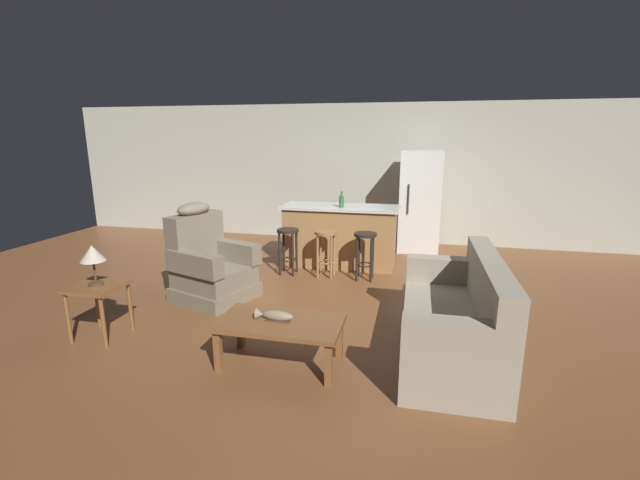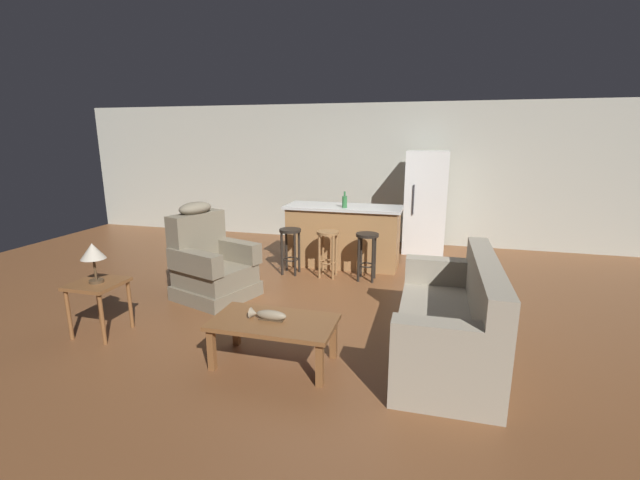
# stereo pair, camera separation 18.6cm
# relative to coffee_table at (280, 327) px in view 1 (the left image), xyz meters

# --- Properties ---
(ground_plane) EXTENTS (12.00, 12.00, 0.00)m
(ground_plane) POSITION_rel_coffee_table_xyz_m (-0.05, 1.79, -0.36)
(ground_plane) COLOR brown
(back_wall) EXTENTS (12.00, 0.05, 2.60)m
(back_wall) POSITION_rel_coffee_table_xyz_m (-0.05, 4.91, 0.94)
(back_wall) COLOR #B2B2A3
(back_wall) RESTS_ON ground_plane
(coffee_table) EXTENTS (1.10, 0.60, 0.42)m
(coffee_table) POSITION_rel_coffee_table_xyz_m (0.00, 0.00, 0.00)
(coffee_table) COLOR brown
(coffee_table) RESTS_ON ground_plane
(fish_figurine) EXTENTS (0.34, 0.10, 0.10)m
(fish_figurine) POSITION_rel_coffee_table_xyz_m (-0.05, 0.00, 0.10)
(fish_figurine) COLOR #4C3823
(fish_figurine) RESTS_ON coffee_table
(couch) EXTENTS (0.86, 1.91, 0.94)m
(couch) POSITION_rel_coffee_table_xyz_m (1.54, 0.55, -0.02)
(couch) COLOR #9E937F
(couch) RESTS_ON ground_plane
(recliner_near_lamp) EXTENTS (1.07, 1.07, 1.20)m
(recliner_near_lamp) POSITION_rel_coffee_table_xyz_m (-1.38, 1.36, 0.06)
(recliner_near_lamp) COLOR #756B56
(recliner_near_lamp) RESTS_ON ground_plane
(end_table) EXTENTS (0.48, 0.48, 0.56)m
(end_table) POSITION_rel_coffee_table_xyz_m (-1.95, 0.10, 0.10)
(end_table) COLOR brown
(end_table) RESTS_ON ground_plane
(table_lamp) EXTENTS (0.24, 0.24, 0.41)m
(table_lamp) POSITION_rel_coffee_table_xyz_m (-1.94, 0.09, 0.50)
(table_lamp) COLOR #4C3823
(table_lamp) RESTS_ON end_table
(kitchen_island) EXTENTS (1.80, 0.70, 0.95)m
(kitchen_island) POSITION_rel_coffee_table_xyz_m (-0.05, 3.14, 0.11)
(kitchen_island) COLOR #9E7042
(kitchen_island) RESTS_ON ground_plane
(bar_stool_left) EXTENTS (0.32, 0.32, 0.68)m
(bar_stool_left) POSITION_rel_coffee_table_xyz_m (-0.71, 2.51, 0.11)
(bar_stool_left) COLOR black
(bar_stool_left) RESTS_ON ground_plane
(bar_stool_middle) EXTENTS (0.32, 0.32, 0.68)m
(bar_stool_middle) POSITION_rel_coffee_table_xyz_m (-0.14, 2.51, 0.11)
(bar_stool_middle) COLOR olive
(bar_stool_middle) RESTS_ON ground_plane
(bar_stool_right) EXTENTS (0.32, 0.32, 0.68)m
(bar_stool_right) POSITION_rel_coffee_table_xyz_m (0.43, 2.51, 0.11)
(bar_stool_right) COLOR black
(bar_stool_right) RESTS_ON ground_plane
(refrigerator) EXTENTS (0.70, 0.69, 1.76)m
(refrigerator) POSITION_rel_coffee_table_xyz_m (1.15, 4.34, 0.52)
(refrigerator) COLOR white
(refrigerator) RESTS_ON ground_plane
(bottle_tall_green) EXTENTS (0.08, 0.08, 0.24)m
(bottle_tall_green) POSITION_rel_coffee_table_xyz_m (-0.00, 2.99, 0.68)
(bottle_tall_green) COLOR #2D6B38
(bottle_tall_green) RESTS_ON kitchen_island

